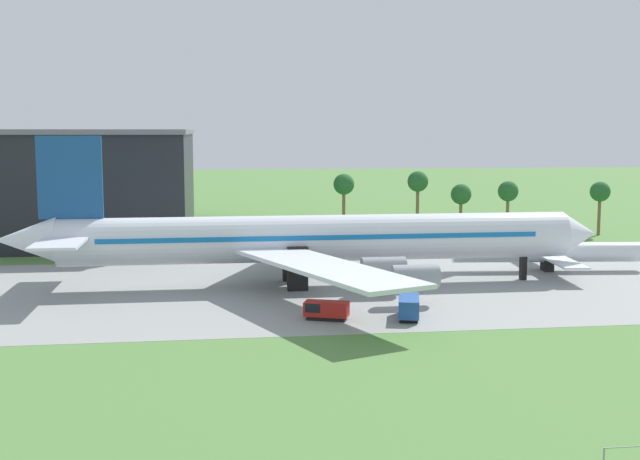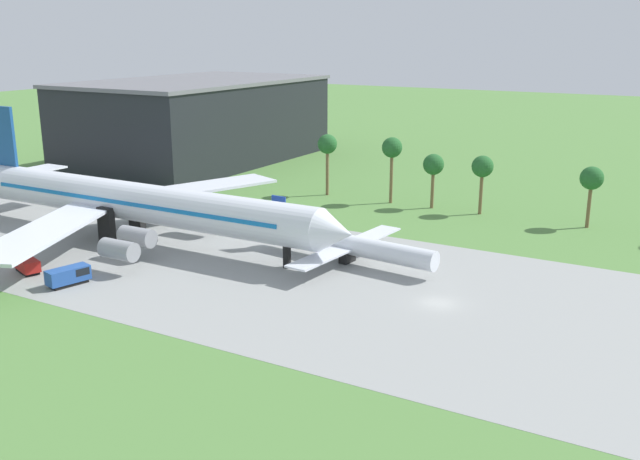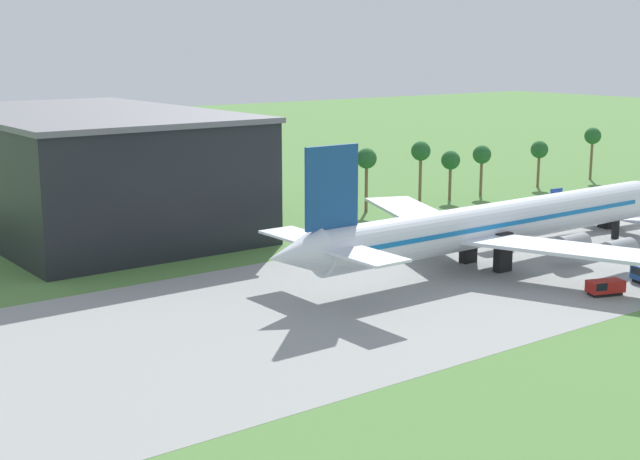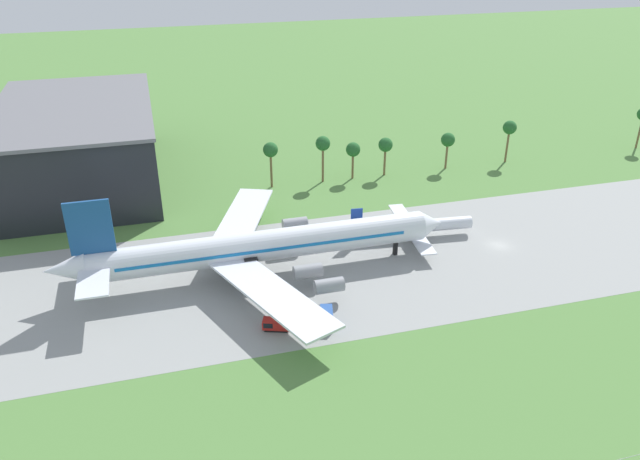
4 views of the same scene
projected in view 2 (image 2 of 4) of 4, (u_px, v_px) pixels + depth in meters
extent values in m
plane|color=#517F3D|center=(438.00, 303.00, 80.31)|extent=(600.00, 600.00, 0.00)
cube|color=gray|center=(438.00, 303.00, 80.30)|extent=(320.00, 44.00, 0.02)
cylinder|color=silver|center=(136.00, 202.00, 103.26)|extent=(61.55, 5.62, 5.62)
cone|color=silver|center=(336.00, 232.00, 87.48)|extent=(4.50, 5.51, 5.51)
cube|color=#146BB7|center=(136.00, 199.00, 103.15)|extent=(52.32, 5.74, 0.56)
cube|color=silver|center=(3.00, 176.00, 117.07)|extent=(5.06, 22.50, 0.30)
cube|color=silver|center=(47.00, 230.00, 92.23)|extent=(17.64, 29.63, 0.44)
cube|color=silver|center=(192.00, 189.00, 116.48)|extent=(17.64, 29.63, 0.44)
cylinder|color=gray|center=(137.00, 237.00, 95.26)|extent=(5.06, 2.53, 2.53)
cylinder|color=gray|center=(119.00, 250.00, 89.47)|extent=(5.06, 2.53, 2.53)
cylinder|color=gray|center=(201.00, 215.00, 106.55)|extent=(5.06, 2.53, 2.53)
cylinder|color=gray|center=(236.00, 209.00, 110.17)|extent=(5.06, 2.53, 2.53)
cube|color=black|center=(287.00, 249.00, 91.75)|extent=(0.70, 0.90, 5.19)
cube|color=black|center=(106.00, 225.00, 102.99)|extent=(2.40, 1.20, 5.19)
cube|color=black|center=(137.00, 216.00, 108.17)|extent=(2.40, 1.20, 5.19)
cylinder|color=silver|center=(347.00, 244.00, 93.93)|extent=(25.75, 5.16, 2.63)
cube|color=navy|center=(279.00, 209.00, 99.52)|extent=(2.38, 0.47, 3.69)
cube|color=silver|center=(347.00, 246.00, 94.01)|extent=(5.43, 23.25, 0.24)
cube|color=black|center=(347.00, 253.00, 94.27)|extent=(1.43, 2.48, 2.50)
cube|color=black|center=(28.00, 271.00, 90.53)|extent=(4.10, 2.94, 0.40)
cube|color=#B21E19|center=(27.00, 264.00, 90.29)|extent=(4.78, 3.34, 1.41)
cube|color=black|center=(24.00, 260.00, 91.11)|extent=(2.12, 2.43, 0.90)
cube|color=black|center=(69.00, 283.00, 86.06)|extent=(2.79, 4.63, 0.40)
cube|color=#234C99|center=(68.00, 275.00, 85.77)|extent=(3.17, 5.42, 1.78)
cube|color=black|center=(79.00, 270.00, 86.67)|extent=(2.41, 2.22, 0.90)
cube|color=black|center=(199.00, 122.00, 167.25)|extent=(36.00, 60.00, 18.10)
cube|color=slate|center=(197.00, 81.00, 164.71)|extent=(36.72, 61.20, 0.80)
cylinder|color=brown|center=(327.00, 171.00, 132.47)|extent=(0.56, 0.56, 9.01)
sphere|color=#235B28|center=(327.00, 144.00, 131.10)|extent=(3.60, 3.60, 3.60)
cylinder|color=brown|center=(432.00, 188.00, 122.79)|extent=(0.56, 0.56, 7.07)
sphere|color=#235B28|center=(433.00, 164.00, 121.68)|extent=(3.60, 3.60, 3.60)
cylinder|color=brown|center=(589.00, 205.00, 110.46)|extent=(0.56, 0.56, 7.27)
sphere|color=#235B28|center=(592.00, 178.00, 109.32)|extent=(3.60, 3.60, 3.60)
cylinder|color=brown|center=(481.00, 192.00, 118.64)|extent=(0.56, 0.56, 7.51)
sphere|color=#235B28|center=(483.00, 166.00, 117.47)|extent=(3.60, 3.60, 3.60)
cylinder|color=brown|center=(391.00, 177.00, 126.21)|extent=(0.56, 0.56, 9.38)
sphere|color=#235B28|center=(392.00, 147.00, 124.79)|extent=(3.60, 3.60, 3.60)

